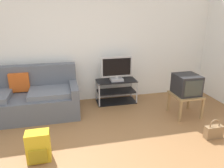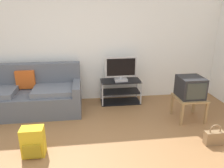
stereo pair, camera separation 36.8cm
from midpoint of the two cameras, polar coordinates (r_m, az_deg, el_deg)
wall_back at (r=4.71m, az=-11.62°, el=11.42°), size 9.00×0.10×2.70m
couch at (r=4.52m, az=-24.70°, el=-3.65°), size 2.09×0.88×0.91m
tv_stand at (r=4.74m, az=-1.13°, el=-1.91°), size 0.84×0.41×0.50m
flat_tv at (r=4.56m, az=-1.11°, el=3.89°), size 0.65×0.22×0.51m
side_table at (r=4.28m, az=16.31°, el=-3.43°), size 0.51×0.51×0.43m
crt_tv at (r=4.21m, az=16.51°, el=-0.16°), size 0.42×0.45×0.37m
backpack at (r=3.22m, az=-21.87°, el=-14.96°), size 0.31×0.27×0.42m
handbag at (r=3.78m, az=22.42°, el=-11.40°), size 0.29×0.11×0.33m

